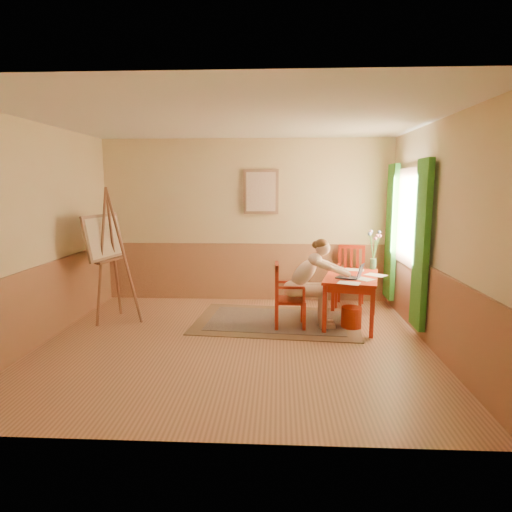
# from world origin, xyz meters

# --- Properties ---
(room) EXTENTS (5.04, 4.54, 2.84)m
(room) POSITION_xyz_m (0.00, 0.00, 1.40)
(room) COLOR tan
(room) RESTS_ON ground
(wainscot) EXTENTS (5.00, 4.50, 1.00)m
(wainscot) POSITION_xyz_m (0.00, 0.80, 0.50)
(wainscot) COLOR tan
(wainscot) RESTS_ON room
(window) EXTENTS (0.12, 2.01, 2.20)m
(window) POSITION_xyz_m (2.42, 1.10, 1.35)
(window) COLOR white
(window) RESTS_ON room
(wall_portrait) EXTENTS (0.60, 0.05, 0.76)m
(wall_portrait) POSITION_xyz_m (0.25, 2.20, 1.90)
(wall_portrait) COLOR #91684C
(wall_portrait) RESTS_ON room
(rug) EXTENTS (2.53, 1.80, 0.02)m
(rug) POSITION_xyz_m (0.54, 0.94, 0.01)
(rug) COLOR #8C7251
(rug) RESTS_ON room
(table) EXTENTS (0.97, 1.33, 0.72)m
(table) POSITION_xyz_m (1.62, 0.89, 0.63)
(table) COLOR #B12C14
(table) RESTS_ON room
(chair_left) EXTENTS (0.43, 0.42, 0.93)m
(chair_left) POSITION_xyz_m (0.68, 0.68, 0.46)
(chair_left) COLOR #B12C14
(chair_left) RESTS_ON room
(chair_back) EXTENTS (0.55, 0.56, 1.01)m
(chair_back) POSITION_xyz_m (1.76, 1.91, 0.51)
(chair_back) COLOR #B12C14
(chair_back) RESTS_ON room
(figure) EXTENTS (0.94, 0.41, 1.28)m
(figure) POSITION_xyz_m (1.00, 0.70, 0.70)
(figure) COLOR beige
(figure) RESTS_ON room
(laptop) EXTENTS (0.42, 0.34, 0.22)m
(laptop) POSITION_xyz_m (1.59, 0.69, 0.76)
(laptop) COLOR #1E2338
(laptop) RESTS_ON table
(papers) EXTENTS (0.82, 1.23, 0.00)m
(papers) POSITION_xyz_m (1.73, 0.82, 0.72)
(papers) COLOR white
(papers) RESTS_ON table
(vase) EXTENTS (0.26, 0.31, 0.62)m
(vase) POSITION_xyz_m (2.03, 1.43, 1.00)
(vase) COLOR #3F724C
(vase) RESTS_ON table
(wastebasket) EXTENTS (0.30, 0.30, 0.31)m
(wastebasket) POSITION_xyz_m (1.60, 0.68, 0.15)
(wastebasket) COLOR #B92C0D
(wastebasket) RESTS_ON room
(easel) EXTENTS (0.73, 0.89, 1.99)m
(easel) POSITION_xyz_m (-1.98, 0.90, 1.18)
(easel) COLOR brown
(easel) RESTS_ON room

